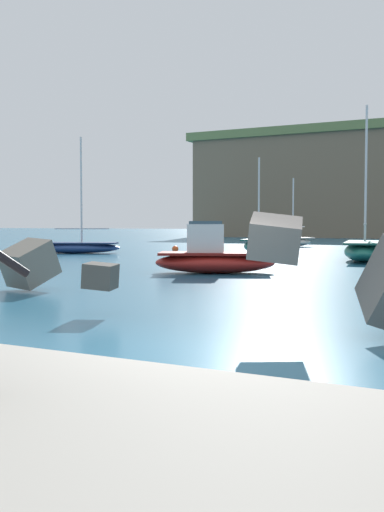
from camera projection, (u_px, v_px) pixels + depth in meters
name	position (u px, v px, depth m)	size (l,w,h in m)	color
ground_plane	(195.00, 351.00, 9.07)	(400.00, 400.00, 0.00)	#235B7A
breakwater_jetty	(282.00, 285.00, 9.39)	(32.76, 8.48, 2.13)	#605B56
boat_near_left	(290.00, 242.00, 50.00)	(3.88, 4.71, 5.69)	beige
boat_mid_centre	(213.00, 257.00, 23.40)	(5.04, 3.68, 2.02)	maroon
boat_far_left	(365.00, 250.00, 30.84)	(2.96, 6.24, 7.98)	#1E6656
boat_far_centre	(75.00, 247.00, 39.22)	(6.10, 4.01, 7.50)	navy
boat_far_right	(258.00, 244.00, 40.80)	(2.36, 5.08, 6.40)	#1E6656
mooring_buoy_inner	(175.00, 249.00, 40.74)	(0.44, 0.44, 0.44)	#E54C1E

